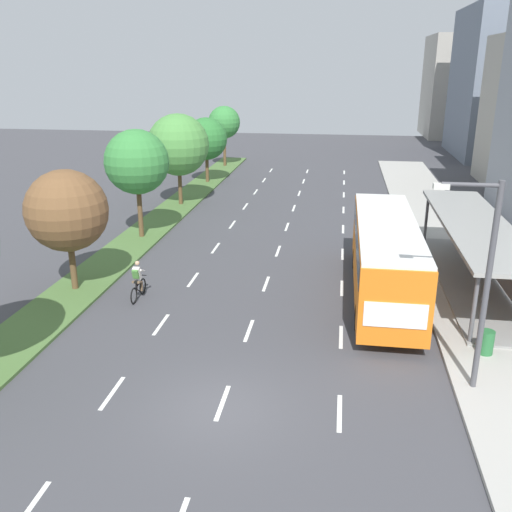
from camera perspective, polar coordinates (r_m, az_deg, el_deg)
name	(u,v)px	position (r m, az deg, el deg)	size (l,w,h in m)	color
ground_plane	(220,409)	(17.21, -3.67, -15.29)	(140.00, 140.00, 0.00)	#424247
median_strip	(160,220)	(37.05, -9.73, 3.59)	(2.60, 52.00, 0.12)	#4C7038
sidewalk_right	(439,232)	(35.73, 18.12, 2.37)	(4.50, 52.00, 0.15)	#ADAAA3
lane_divider_left	(225,235)	(33.51, -3.22, 2.11)	(0.14, 45.99, 0.01)	white
lane_divider_center	(283,238)	(32.99, 2.75, 1.84)	(0.14, 45.99, 0.01)	white
lane_divider_right	(343,241)	(32.83, 8.83, 1.55)	(0.14, 45.99, 0.01)	white
bus_shelter	(479,247)	(27.19, 21.76, 0.84)	(2.90, 13.40, 2.86)	gray
bus	(385,252)	(24.64, 13.03, 0.43)	(2.54, 11.29, 3.37)	orange
cyclist	(138,282)	(24.71, -11.95, -2.58)	(0.46, 1.82, 1.71)	black
median_tree_second	(67,211)	(25.50, -18.70, 4.37)	(3.56, 3.56, 5.37)	brown
median_tree_third	(137,162)	(32.63, -12.05, 9.33)	(3.65, 3.65, 6.19)	brown
median_tree_fourth	(178,145)	(40.34, -7.92, 11.14)	(4.30, 4.30, 6.38)	brown
median_tree_fifth	(206,139)	(48.27, -5.08, 11.79)	(3.52, 3.52, 5.41)	brown
median_tree_farthest	(224,122)	(56.20, -3.26, 13.41)	(3.11, 3.11, 5.78)	brown
streetlight	(482,274)	(17.61, 22.03, -1.68)	(1.91, 0.24, 6.50)	#4C4C51
trash_bin	(486,342)	(21.14, 22.37, -8.11)	(0.52, 0.52, 0.85)	#286B38
building_far_right	(489,83)	(67.94, 22.65, 15.91)	(6.13, 14.46, 15.53)	slate
building_tall_right	(461,87)	(86.30, 20.16, 15.87)	(9.33, 12.33, 13.55)	#A39E93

